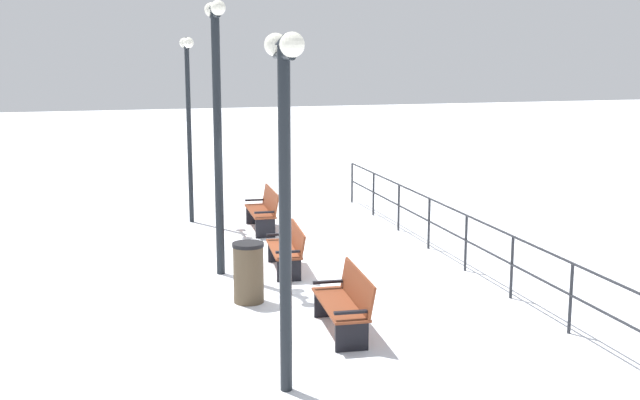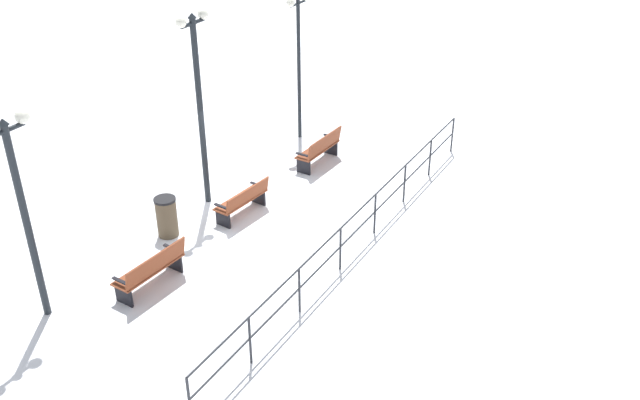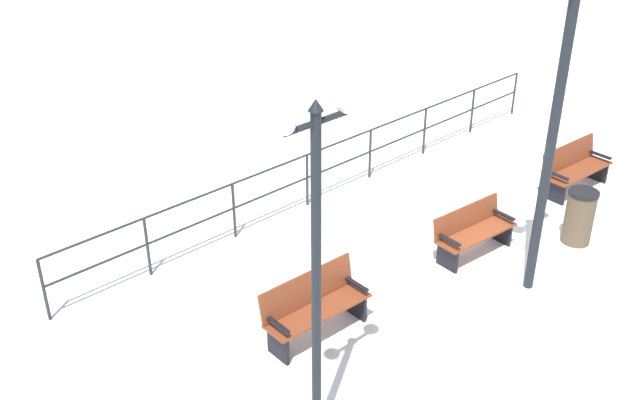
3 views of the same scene
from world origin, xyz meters
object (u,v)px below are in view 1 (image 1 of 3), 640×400
object	(u,v)px
bench_third	(346,302)
lamppost_far	(285,159)
lamppost_near	(188,98)
trash_bin	(248,272)
bench_second	(288,248)
lamppost_middle	(217,106)
bench_nearest	(264,209)

from	to	relation	value
bench_third	lamppost_far	distance (m)	3.18
lamppost_near	trash_bin	distance (m)	6.82
lamppost_near	bench_third	bearing A→B (deg)	98.93
bench_second	lamppost_middle	distance (m)	2.91
bench_second	lamppost_near	xyz separation A→B (m)	(1.22, -4.75, 2.48)
bench_third	bench_second	bearing A→B (deg)	-85.20
lamppost_near	lamppost_middle	xyz separation A→B (m)	(0.00, 4.59, 0.15)
bench_nearest	trash_bin	bearing A→B (deg)	78.12
bench_second	trash_bin	bearing A→B (deg)	62.77
bench_third	lamppost_far	xyz separation A→B (m)	(1.28, 1.72, 2.35)
trash_bin	lamppost_far	bearing A→B (deg)	86.91
bench_second	lamppost_middle	size ratio (longest dim) A/B	0.33
bench_second	lamppost_far	world-z (taller)	lamppost_far
trash_bin	bench_nearest	bearing A→B (deg)	-104.24
bench_nearest	bench_third	xyz separation A→B (m)	(0.19, 6.82, -0.02)
lamppost_near	lamppost_far	world-z (taller)	lamppost_near
lamppost_middle	trash_bin	world-z (taller)	lamppost_middle
bench_nearest	lamppost_middle	distance (m)	4.41
lamppost_far	lamppost_near	bearing A→B (deg)	-90.00
lamppost_middle	trash_bin	size ratio (longest dim) A/B	4.91
lamppost_middle	lamppost_far	bearing A→B (deg)	90.00
lamppost_far	bench_third	bearing A→B (deg)	-126.76
bench_nearest	bench_third	size ratio (longest dim) A/B	0.99
bench_second	bench_third	xyz separation A→B (m)	(-0.06, 3.41, 0.03)
bench_nearest	bench_third	distance (m)	6.82
bench_nearest	bench_third	world-z (taller)	bench_nearest
lamppost_middle	lamppost_far	xyz separation A→B (m)	(0.00, 5.28, -0.24)
lamppost_near	bench_second	bearing A→B (deg)	104.45
bench_nearest	bench_second	world-z (taller)	bench_nearest
bench_third	lamppost_middle	bearing A→B (deg)	-66.39
bench_third	trash_bin	distance (m)	2.09
bench_second	bench_third	world-z (taller)	bench_third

